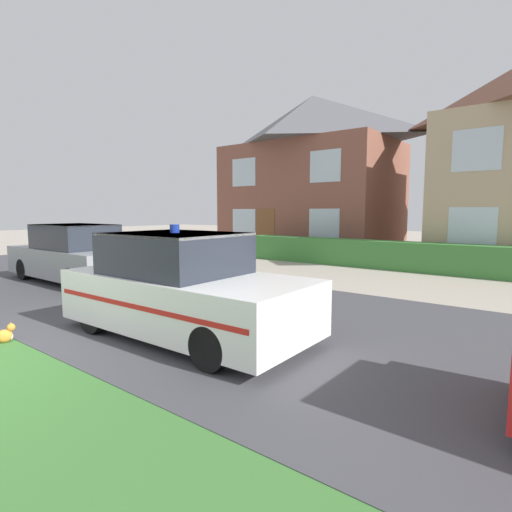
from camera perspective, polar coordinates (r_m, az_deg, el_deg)
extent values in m
cube|color=#424247|center=(8.64, -9.03, -6.96)|extent=(28.00, 6.56, 0.01)
cube|color=#3D7F38|center=(14.52, 18.70, 0.11)|extent=(11.51, 0.80, 0.97)
cylinder|color=black|center=(5.12, -6.57, -12.90)|extent=(0.59, 0.21, 0.58)
cylinder|color=black|center=(6.35, 3.73, -9.02)|extent=(0.59, 0.21, 0.58)
cylinder|color=black|center=(7.09, -22.20, -7.86)|extent=(0.59, 0.21, 0.58)
cylinder|color=black|center=(8.02, -12.10, -5.88)|extent=(0.59, 0.21, 0.58)
cube|color=white|center=(6.49, -10.02, -6.21)|extent=(4.22, 1.92, 0.83)
cube|color=#232833|center=(6.53, -11.48, 0.41)|extent=(2.04, 1.69, 0.65)
cube|color=white|center=(6.50, -11.54, 3.09)|extent=(2.04, 1.69, 0.04)
cube|color=red|center=(5.90, -16.62, -7.04)|extent=(3.98, 0.08, 0.07)
cube|color=red|center=(7.12, -4.61, -4.49)|extent=(3.98, 0.08, 0.07)
cylinder|color=#1933A5|center=(6.50, -11.56, 3.86)|extent=(0.15, 0.15, 0.13)
ellipsoid|color=orange|center=(7.28, -32.33, -9.66)|extent=(0.22, 0.27, 0.20)
ellipsoid|color=white|center=(7.29, -31.62, -9.72)|extent=(0.10, 0.09, 0.11)
sphere|color=orange|center=(7.26, -31.60, -8.66)|extent=(0.12, 0.12, 0.12)
cone|color=orange|center=(7.21, -31.61, -8.34)|extent=(0.05, 0.05, 0.05)
cone|color=orange|center=(7.27, -31.63, -8.23)|extent=(0.05, 0.05, 0.05)
cylinder|color=black|center=(14.04, -24.57, -1.03)|extent=(0.61, 0.21, 0.61)
cylinder|color=black|center=(13.43, -30.22, -1.63)|extent=(0.61, 0.21, 0.61)
cylinder|color=black|center=(11.59, -18.11, -2.23)|extent=(0.61, 0.21, 0.61)
cylinder|color=black|center=(10.85, -24.67, -3.07)|extent=(0.61, 0.21, 0.61)
cube|color=gray|center=(12.41, -24.67, -0.75)|extent=(4.61, 1.73, 0.78)
cube|color=#232833|center=(12.21, -24.48, 2.57)|extent=(2.29, 1.54, 0.67)
cube|color=gray|center=(12.19, -24.55, 4.04)|extent=(2.29, 1.54, 0.04)
cube|color=brown|center=(20.19, 7.89, 8.04)|extent=(7.83, 5.28, 5.17)
pyramid|color=#56565B|center=(20.65, 8.06, 18.57)|extent=(8.23, 5.55, 2.38)
cube|color=brown|center=(18.45, 1.39, 3.49)|extent=(1.00, 0.02, 2.10)
cube|color=silver|center=(19.24, -1.74, 4.79)|extent=(1.40, 0.02, 1.30)
cube|color=silver|center=(16.83, 9.68, 4.47)|extent=(1.40, 0.02, 1.30)
cube|color=silver|center=(19.32, -1.77, 11.86)|extent=(1.40, 0.02, 1.30)
cube|color=silver|center=(16.92, 9.83, 12.55)|extent=(1.40, 0.02, 1.30)
cube|color=silver|center=(14.38, 28.46, 3.57)|extent=(1.40, 0.02, 1.30)
cube|color=silver|center=(14.49, 28.98, 13.15)|extent=(1.40, 0.02, 1.30)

